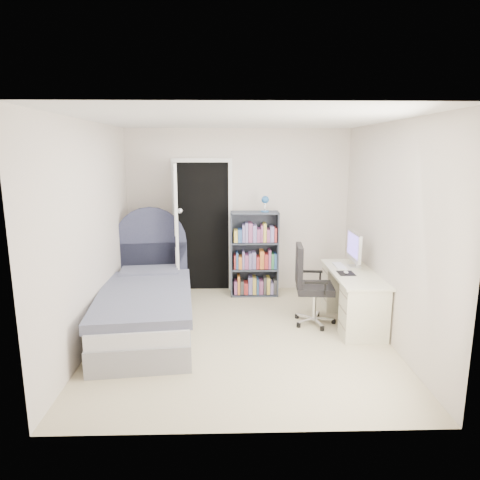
{
  "coord_description": "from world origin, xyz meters",
  "views": [
    {
      "loc": [
        -0.15,
        -4.77,
        2.17
      ],
      "look_at": [
        -0.01,
        0.2,
        1.13
      ],
      "focal_mm": 32.0,
      "sensor_mm": 36.0,
      "label": 1
    }
  ],
  "objects_px": {
    "bed": "(147,304)",
    "nightstand": "(145,272)",
    "desk": "(352,295)",
    "office_chair": "(308,281)",
    "bookcase": "(255,257)",
    "floor_lamp": "(179,263)"
  },
  "relations": [
    {
      "from": "bed",
      "to": "nightstand",
      "type": "height_order",
      "value": "bed"
    },
    {
      "from": "desk",
      "to": "office_chair",
      "type": "xyz_separation_m",
      "value": [
        -0.57,
        -0.02,
        0.2
      ]
    },
    {
      "from": "bookcase",
      "to": "office_chair",
      "type": "bearing_deg",
      "value": -61.9
    },
    {
      "from": "desk",
      "to": "floor_lamp",
      "type": "bearing_deg",
      "value": 158.5
    },
    {
      "from": "nightstand",
      "to": "floor_lamp",
      "type": "distance_m",
      "value": 0.57
    },
    {
      "from": "floor_lamp",
      "to": "office_chair",
      "type": "relative_size",
      "value": 1.34
    },
    {
      "from": "office_chair",
      "to": "nightstand",
      "type": "bearing_deg",
      "value": 154.96
    },
    {
      "from": "bookcase",
      "to": "office_chair",
      "type": "xyz_separation_m",
      "value": [
        0.61,
        -1.13,
        -0.03
      ]
    },
    {
      "from": "bookcase",
      "to": "office_chair",
      "type": "distance_m",
      "value": 1.29
    },
    {
      "from": "bookcase",
      "to": "floor_lamp",
      "type": "bearing_deg",
      "value": -169.67
    },
    {
      "from": "nightstand",
      "to": "desk",
      "type": "xyz_separation_m",
      "value": [
        2.83,
        -1.03,
        -0.02
      ]
    },
    {
      "from": "floor_lamp",
      "to": "desk",
      "type": "xyz_separation_m",
      "value": [
        2.3,
        -0.91,
        -0.19
      ]
    },
    {
      "from": "nightstand",
      "to": "floor_lamp",
      "type": "xyz_separation_m",
      "value": [
        0.53,
        -0.13,
        0.17
      ]
    },
    {
      "from": "bookcase",
      "to": "desk",
      "type": "relative_size",
      "value": 1.11
    },
    {
      "from": "floor_lamp",
      "to": "office_chair",
      "type": "xyz_separation_m",
      "value": [
        1.73,
        -0.93,
        0.0
      ]
    },
    {
      "from": "nightstand",
      "to": "office_chair",
      "type": "xyz_separation_m",
      "value": [
        2.26,
        -1.05,
        0.18
      ]
    },
    {
      "from": "bed",
      "to": "floor_lamp",
      "type": "height_order",
      "value": "bed"
    },
    {
      "from": "nightstand",
      "to": "office_chair",
      "type": "distance_m",
      "value": 2.5
    },
    {
      "from": "floor_lamp",
      "to": "desk",
      "type": "distance_m",
      "value": 2.48
    },
    {
      "from": "bookcase",
      "to": "desk",
      "type": "bearing_deg",
      "value": -43.3
    },
    {
      "from": "bed",
      "to": "floor_lamp",
      "type": "bearing_deg",
      "value": 74.18
    },
    {
      "from": "bed",
      "to": "office_chair",
      "type": "relative_size",
      "value": 2.3
    }
  ]
}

